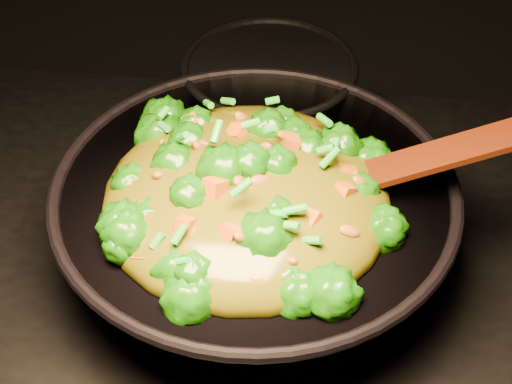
# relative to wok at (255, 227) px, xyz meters

# --- Properties ---
(wok) EXTENTS (0.59, 0.59, 0.13)m
(wok) POSITION_rel_wok_xyz_m (0.00, 0.00, 0.00)
(wok) COLOR black
(wok) RESTS_ON stovetop
(stir_fry) EXTENTS (0.37, 0.37, 0.11)m
(stir_fry) POSITION_rel_wok_xyz_m (-0.01, -0.03, 0.12)
(stir_fry) COLOR #175D06
(stir_fry) RESTS_ON wok
(spatula) EXTENTS (0.28, 0.07, 0.12)m
(spatula) POSITION_rel_wok_xyz_m (0.17, 0.01, 0.11)
(spatula) COLOR #380F04
(spatula) RESTS_ON wok
(back_pot) EXTENTS (0.24, 0.24, 0.13)m
(back_pot) POSITION_rel_wok_xyz_m (-0.01, 0.25, 0.00)
(back_pot) COLOR black
(back_pot) RESTS_ON stovetop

